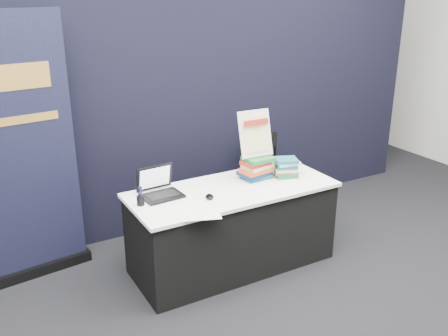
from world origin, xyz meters
TOP-DOWN VIEW (x-y plane):
  - floor at (0.00, 0.00)m, footprint 8.00×8.00m
  - wall_back at (0.00, 4.00)m, footprint 8.00×0.02m
  - drape_partition at (0.00, 1.60)m, footprint 6.00×0.08m
  - display_table at (0.00, 0.55)m, footprint 1.80×0.75m
  - laptop at (-0.60, 0.71)m, footprint 0.33×0.28m
  - mouse at (-0.28, 0.45)m, footprint 0.10×0.12m
  - brochure_left at (-0.50, 0.39)m, footprint 0.35×0.31m
  - brochure_mid at (-0.47, 0.22)m, footprint 0.34×0.29m
  - brochure_right at (-0.30, 0.39)m, footprint 0.36×0.27m
  - pen_cup at (-0.81, 0.61)m, footprint 0.08×0.08m
  - book_stack_tall at (0.30, 0.64)m, footprint 0.27×0.22m
  - book_stack_short at (0.57, 0.55)m, footprint 0.24×0.21m
  - info_sign at (0.30, 0.68)m, footprint 0.31×0.16m
  - pullup_banner at (-1.57, 1.26)m, footprint 0.95×0.21m
  - stacking_chair at (0.80, 1.18)m, footprint 0.45×0.45m

SIDE VIEW (x-z plane):
  - floor at x=0.00m, z-range 0.00..0.00m
  - display_table at x=0.00m, z-range 0.00..0.75m
  - stacking_chair at x=0.80m, z-range 0.05..0.97m
  - brochure_left at x=-0.50m, z-range 0.75..0.75m
  - brochure_mid at x=-0.47m, z-range 0.75..0.75m
  - brochure_right at x=-0.30m, z-range 0.75..0.75m
  - mouse at x=-0.28m, z-range 0.75..0.78m
  - pen_cup at x=-0.81m, z-range 0.75..0.83m
  - laptop at x=-0.60m, z-range 0.69..0.93m
  - book_stack_short at x=0.57m, z-range 0.75..0.92m
  - book_stack_tall at x=0.30m, z-range 0.75..0.96m
  - pullup_banner at x=-1.57m, z-range -0.13..2.10m
  - info_sign at x=0.30m, z-range 0.95..1.37m
  - drape_partition at x=0.00m, z-range 0.00..2.40m
  - wall_back at x=0.00m, z-range 0.00..3.50m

